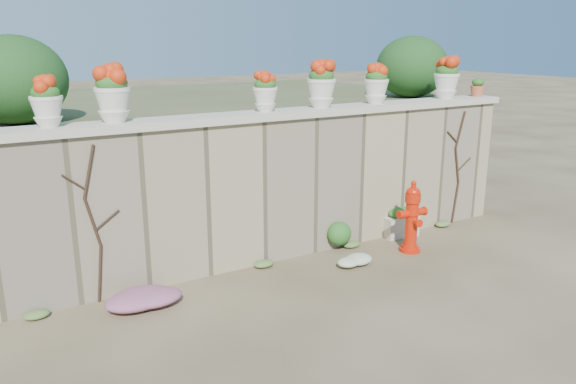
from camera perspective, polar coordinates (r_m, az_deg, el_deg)
ground at (r=6.92m, az=7.29°, el=-10.94°), size 80.00×80.00×0.00m
stone_wall at (r=7.97m, az=-0.39°, el=0.44°), size 8.00×0.40×2.00m
wall_cap at (r=7.77m, az=-0.40°, el=7.95°), size 8.10×0.52×0.10m
raised_fill at (r=10.79m, az=-8.99°, el=4.18°), size 9.00×6.00×2.00m
back_shrub_left at (r=7.90m, az=-26.08°, el=10.20°), size 1.30×1.30×1.10m
back_shrub_right at (r=10.72m, az=12.48°, el=12.30°), size 1.30×1.30×1.10m
vine_left at (r=6.86m, az=-19.11°, el=-2.98°), size 0.60×0.04×1.91m
vine_right at (r=9.80m, az=16.84°, el=2.54°), size 0.60×0.04×1.91m
fire_hydrant at (r=8.39m, az=12.47°, el=-2.45°), size 0.46×0.33×1.07m
planter_box at (r=9.12m, az=11.24°, el=-3.06°), size 0.59×0.37×0.47m
green_shrub at (r=8.44m, az=5.68°, el=-3.83°), size 0.61×0.55×0.58m
magenta_clump at (r=6.85m, az=-14.55°, el=-10.39°), size 0.98×0.65×0.26m
white_flowers at (r=7.89m, az=6.50°, el=-6.77°), size 0.51×0.41×0.18m
urn_pot_0 at (r=6.75m, az=-23.34°, el=8.36°), size 0.35×0.35×0.55m
urn_pot_1 at (r=6.87m, az=-17.40°, el=9.44°), size 0.42×0.42×0.65m
urn_pot_2 at (r=7.59m, az=-2.33°, el=10.10°), size 0.33×0.33×0.52m
urn_pot_3 at (r=8.05m, az=3.40°, el=10.83°), size 0.41×0.41×0.65m
urn_pot_4 at (r=8.64m, az=8.94°, el=10.77°), size 0.37×0.37×0.59m
urn_pot_5 at (r=9.62m, az=15.81°, el=11.02°), size 0.41×0.41×0.65m
terracotta_pot at (r=10.19m, az=18.70°, el=9.95°), size 0.24×0.24×0.29m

